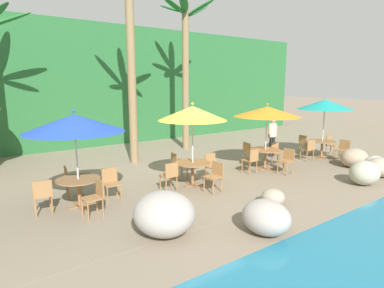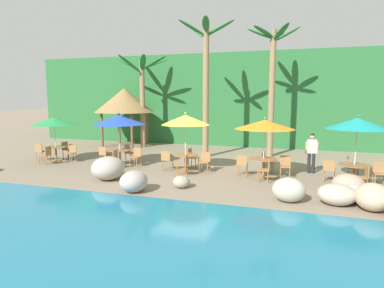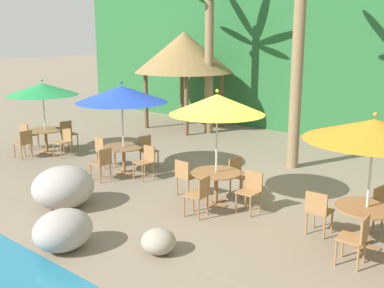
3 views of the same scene
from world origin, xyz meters
name	(u,v)px [view 2 (image 2 of 3)]	position (x,y,z in m)	size (l,w,h in m)	color
ground_plane	(186,171)	(0.00, 0.00, 0.00)	(120.00, 120.00, 0.00)	gray
terrace_deck	(186,171)	(0.00, 0.00, 0.00)	(18.00, 5.20, 0.01)	gray
foliage_backdrop	(230,100)	(0.00, 9.00, 3.00)	(28.00, 2.40, 6.00)	#286633
rock_seawall	(215,182)	(2.02, -2.91, 0.38)	(16.93, 2.91, 0.91)	#ACAF95
umbrella_green	(54,121)	(-6.94, 0.10, 2.02)	(2.20, 2.20, 2.32)	silver
dining_table_green	(56,149)	(-6.94, 0.10, 0.61)	(1.10, 1.10, 0.74)	olive
chair_green_seaward	(71,152)	(-6.09, 0.20, 0.51)	(0.43, 0.43, 0.87)	#9E7042
chair_green_inland	(67,149)	(-6.98, 0.95, 0.51)	(0.45, 0.44, 0.87)	#9E7042
chair_green_left	(40,151)	(-7.78, -0.05, 0.51)	(0.45, 0.45, 0.87)	#9E7042
chair_green_right	(46,154)	(-6.79, -0.74, 0.51)	(0.46, 0.45, 0.87)	#9E7042
umbrella_blue	(119,120)	(-3.38, 0.21, 2.15)	(2.42, 2.42, 2.48)	silver
dining_table_blue	(120,152)	(-3.38, 0.21, 0.61)	(1.10, 1.10, 0.74)	olive
chair_blue_seaward	(136,155)	(-2.53, 0.22, 0.51)	(0.46, 0.46, 0.87)	#9E7042
chair_blue_inland	(129,152)	(-3.36, 1.07, 0.51)	(0.48, 0.47, 0.87)	#9E7042
chair_blue_left	(104,154)	(-4.24, 0.20, 0.51)	(0.46, 0.46, 0.87)	#9E7042
chair_blue_right	(113,158)	(-3.24, -0.63, 0.51)	(0.45, 0.45, 0.87)	#9E7042
umbrella_yellow	(185,120)	(-0.02, -0.06, 2.23)	(2.05, 2.05, 2.56)	silver
dining_table_yellow	(186,157)	(-0.02, -0.06, 0.61)	(1.10, 1.10, 0.74)	olive
chair_yellow_seaward	(205,160)	(0.83, 0.04, 0.51)	(0.42, 0.43, 0.87)	#9E7042
chair_yellow_inland	(192,156)	(-0.02, 0.80, 0.51)	(0.47, 0.46, 0.87)	#9E7042
chair_yellow_left	(167,159)	(-0.87, -0.12, 0.51)	(0.43, 0.44, 0.87)	#9E7042
chair_yellow_right	(184,164)	(0.19, -0.89, 0.51)	(0.48, 0.48, 0.87)	#9E7042
umbrella_orange	(265,125)	(3.29, -0.02, 2.12)	(2.37, 2.37, 2.42)	silver
dining_table_orange	(264,162)	(3.29, -0.02, 0.61)	(1.10, 1.10, 0.74)	olive
chair_orange_seaward	(285,165)	(4.13, 0.14, 0.51)	(0.45, 0.46, 0.87)	#9E7042
chair_orange_inland	(266,160)	(3.31, 0.83, 0.51)	(0.48, 0.47, 0.87)	#9E7042
chair_orange_left	(242,164)	(2.45, -0.15, 0.51)	(0.44, 0.45, 0.87)	#9E7042
chair_orange_right	(266,169)	(3.47, -0.86, 0.51)	(0.47, 0.46, 0.87)	#9E7042
umbrella_teal	(357,123)	(6.60, -0.19, 2.26)	(2.24, 2.24, 2.58)	silver
dining_table_teal	(354,168)	(6.60, -0.19, 0.61)	(1.10, 1.10, 0.74)	olive
chair_teal_seaward	(379,172)	(7.45, -0.07, 0.51)	(0.43, 0.44, 0.87)	#9E7042
chair_teal_inland	(351,166)	(6.59, 0.67, 0.51)	(0.46, 0.46, 0.87)	#9E7042
chair_teal_left	(329,169)	(5.75, -0.15, 0.51)	(0.48, 0.48, 0.87)	#9E7042
chair_teal_right	(363,176)	(6.77, -1.02, 0.51)	(0.46, 0.46, 0.87)	#9E7042
palm_tree_nearest	(142,85)	(-4.92, 5.81, 3.91)	(3.67, 3.43, 5.72)	olive
palm_tree_second	(206,72)	(-0.19, 3.68, 4.50)	(2.84, 3.08, 7.08)	olive
palm_tree_third	(272,74)	(3.11, 4.86, 4.42)	(2.76, 2.59, 6.78)	olive
palapa_hut	(124,101)	(-6.32, 6.00, 2.96)	(3.87, 3.87, 3.75)	brown
waiter_in_white	(312,150)	(5.14, 1.25, 0.99)	(0.52, 0.31, 1.70)	#232328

